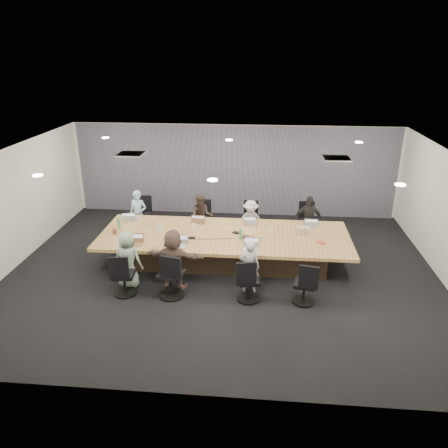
# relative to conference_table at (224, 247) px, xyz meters

# --- Properties ---
(floor) EXTENTS (10.00, 8.00, 0.00)m
(floor) POSITION_rel_conference_table_xyz_m (0.00, -0.50, -0.40)
(floor) COLOR black
(floor) RESTS_ON ground
(ceiling) EXTENTS (10.00, 8.00, 0.00)m
(ceiling) POSITION_rel_conference_table_xyz_m (0.00, -0.50, 2.40)
(ceiling) COLOR white
(ceiling) RESTS_ON wall_back
(wall_back) EXTENTS (10.00, 0.00, 2.80)m
(wall_back) POSITION_rel_conference_table_xyz_m (0.00, 3.50, 1.00)
(wall_back) COLOR silver
(wall_back) RESTS_ON ground
(wall_front) EXTENTS (10.00, 0.00, 2.80)m
(wall_front) POSITION_rel_conference_table_xyz_m (0.00, -4.50, 1.00)
(wall_front) COLOR silver
(wall_front) RESTS_ON ground
(wall_left) EXTENTS (0.00, 8.00, 2.80)m
(wall_left) POSITION_rel_conference_table_xyz_m (-5.00, -0.50, 1.00)
(wall_left) COLOR silver
(wall_left) RESTS_ON ground
(curtain) EXTENTS (9.80, 0.04, 2.80)m
(curtain) POSITION_rel_conference_table_xyz_m (0.00, 3.42, 1.00)
(curtain) COLOR slate
(curtain) RESTS_ON ground
(conference_table) EXTENTS (6.00, 2.20, 0.74)m
(conference_table) POSITION_rel_conference_table_xyz_m (0.00, 0.00, 0.00)
(conference_table) COLOR #3E2D1F
(conference_table) RESTS_ON ground
(chair_0) EXTENTS (0.61, 0.61, 0.84)m
(chair_0) POSITION_rel_conference_table_xyz_m (-2.51, 1.70, 0.02)
(chair_0) COLOR black
(chair_0) RESTS_ON ground
(chair_1) EXTENTS (0.49, 0.49, 0.73)m
(chair_1) POSITION_rel_conference_table_xyz_m (-0.74, 1.70, -0.04)
(chair_1) COLOR black
(chair_1) RESTS_ON ground
(chair_2) EXTENTS (0.53, 0.53, 0.74)m
(chair_2) POSITION_rel_conference_table_xyz_m (0.59, 1.70, -0.03)
(chair_2) COLOR black
(chair_2) RESTS_ON ground
(chair_3) EXTENTS (0.53, 0.53, 0.78)m
(chair_3) POSITION_rel_conference_table_xyz_m (2.12, 1.70, -0.01)
(chair_3) COLOR black
(chair_3) RESTS_ON ground
(chair_4) EXTENTS (0.56, 0.56, 0.77)m
(chair_4) POSITION_rel_conference_table_xyz_m (-1.99, -1.70, -0.02)
(chair_4) COLOR black
(chair_4) RESTS_ON ground
(chair_5) EXTENTS (0.70, 0.70, 0.86)m
(chair_5) POSITION_rel_conference_table_xyz_m (-0.98, -1.70, 0.03)
(chair_5) COLOR black
(chair_5) RESTS_ON ground
(chair_6) EXTENTS (0.61, 0.61, 0.76)m
(chair_6) POSITION_rel_conference_table_xyz_m (0.66, -1.70, -0.02)
(chair_6) COLOR black
(chair_6) RESTS_ON ground
(chair_7) EXTENTS (0.57, 0.57, 0.72)m
(chair_7) POSITION_rel_conference_table_xyz_m (1.81, -1.70, -0.04)
(chair_7) COLOR black
(chair_7) RESTS_ON ground
(person_0) EXTENTS (0.51, 0.36, 1.33)m
(person_0) POSITION_rel_conference_table_xyz_m (-2.51, 1.35, 0.26)
(person_0) COLOR #9BCCE7
(person_0) RESTS_ON ground
(laptop_0) EXTENTS (0.40, 0.32, 0.02)m
(laptop_0) POSITION_rel_conference_table_xyz_m (-2.51, 0.80, 0.35)
(laptop_0) COLOR #B2B2B7
(laptop_0) RESTS_ON conference_table
(person_1) EXTENTS (0.67, 0.55, 1.28)m
(person_1) POSITION_rel_conference_table_xyz_m (-0.74, 1.35, 0.24)
(person_1) COLOR #3A2C27
(person_1) RESTS_ON ground
(laptop_1) EXTENTS (0.36, 0.26, 0.02)m
(laptop_1) POSITION_rel_conference_table_xyz_m (-0.74, 0.80, 0.35)
(laptop_1) COLOR #8C6647
(laptop_1) RESTS_ON conference_table
(person_2) EXTENTS (0.76, 0.45, 1.16)m
(person_2) POSITION_rel_conference_table_xyz_m (0.59, 1.35, 0.18)
(person_2) COLOR #B0B4AF
(person_2) RESTS_ON ground
(laptop_2) EXTENTS (0.33, 0.23, 0.02)m
(laptop_2) POSITION_rel_conference_table_xyz_m (0.59, 0.80, 0.35)
(laptop_2) COLOR #B2B2B7
(laptop_2) RESTS_ON conference_table
(person_3) EXTENTS (0.78, 0.33, 1.33)m
(person_3) POSITION_rel_conference_table_xyz_m (2.12, 1.35, 0.26)
(person_3) COLOR #242424
(person_3) RESTS_ON ground
(laptop_3) EXTENTS (0.34, 0.23, 0.02)m
(laptop_3) POSITION_rel_conference_table_xyz_m (2.12, 0.80, 0.35)
(laptop_3) COLOR #B2B2B7
(laptop_3) RESTS_ON conference_table
(person_4) EXTENTS (0.70, 0.53, 1.30)m
(person_4) POSITION_rel_conference_table_xyz_m (-1.99, -1.35, 0.25)
(person_4) COLOR gray
(person_4) RESTS_ON ground
(laptop_4) EXTENTS (0.34, 0.25, 0.02)m
(laptop_4) POSITION_rel_conference_table_xyz_m (-1.99, -0.80, 0.35)
(laptop_4) COLOR #8C6647
(laptop_4) RESTS_ON conference_table
(person_5) EXTENTS (1.32, 0.55, 1.38)m
(person_5) POSITION_rel_conference_table_xyz_m (-0.98, -1.35, 0.29)
(person_5) COLOR brown
(person_5) RESTS_ON ground
(laptop_5) EXTENTS (0.36, 0.28, 0.02)m
(laptop_5) POSITION_rel_conference_table_xyz_m (-0.98, -0.80, 0.35)
(laptop_5) COLOR #B2B2B7
(laptop_5) RESTS_ON conference_table
(person_6) EXTENTS (0.44, 0.29, 1.18)m
(person_6) POSITION_rel_conference_table_xyz_m (0.66, -1.35, 0.19)
(person_6) COLOR #B1B1B7
(person_6) RESTS_ON ground
(laptop_6) EXTENTS (0.35, 0.26, 0.02)m
(laptop_6) POSITION_rel_conference_table_xyz_m (0.66, -0.80, 0.35)
(laptop_6) COLOR #B2B2B7
(laptop_6) RESTS_ON conference_table
(bottle_green_left) EXTENTS (0.08, 0.08, 0.25)m
(bottle_green_left) POSITION_rel_conference_table_xyz_m (-2.65, 0.15, 0.47)
(bottle_green_left) COLOR #418E5F
(bottle_green_left) RESTS_ON conference_table
(bottle_green_right) EXTENTS (0.08, 0.08, 0.25)m
(bottle_green_right) POSITION_rel_conference_table_xyz_m (0.40, -0.23, 0.47)
(bottle_green_right) COLOR #418E5F
(bottle_green_right) RESTS_ON conference_table
(bottle_clear) EXTENTS (0.09, 0.09, 0.24)m
(bottle_clear) POSITION_rel_conference_table_xyz_m (-1.58, -0.01, 0.46)
(bottle_clear) COLOR silver
(bottle_clear) RESTS_ON conference_table
(cup_white_far) EXTENTS (0.08, 0.08, 0.10)m
(cup_white_far) POSITION_rel_conference_table_xyz_m (-0.80, 0.37, 0.39)
(cup_white_far) COLOR white
(cup_white_far) RESTS_ON conference_table
(cup_white_near) EXTENTS (0.09, 0.09, 0.09)m
(cup_white_near) POSITION_rel_conference_table_xyz_m (1.13, 0.26, 0.38)
(cup_white_near) COLOR white
(cup_white_near) RESTS_ON conference_table
(mug_brown) EXTENTS (0.13, 0.13, 0.12)m
(mug_brown) POSITION_rel_conference_table_xyz_m (-2.65, -0.20, 0.40)
(mug_brown) COLOR brown
(mug_brown) RESTS_ON conference_table
(mic_left) EXTENTS (0.16, 0.12, 0.03)m
(mic_left) POSITION_rel_conference_table_xyz_m (-0.74, -0.31, 0.35)
(mic_left) COLOR black
(mic_left) RESTS_ON conference_table
(mic_right) EXTENTS (0.18, 0.15, 0.03)m
(mic_right) POSITION_rel_conference_table_xyz_m (0.27, 0.10, 0.35)
(mic_right) COLOR black
(mic_right) RESTS_ON conference_table
(stapler) EXTENTS (0.18, 0.11, 0.07)m
(stapler) POSITION_rel_conference_table_xyz_m (0.55, -0.25, 0.37)
(stapler) COLOR black
(stapler) RESTS_ON conference_table
(canvas_bag) EXTENTS (0.29, 0.18, 0.16)m
(canvas_bag) POSITION_rel_conference_table_xyz_m (1.90, 0.25, 0.42)
(canvas_bag) COLOR tan
(canvas_bag) RESTS_ON conference_table
(snack_packet) EXTENTS (0.21, 0.18, 0.04)m
(snack_packet) POSITION_rel_conference_table_xyz_m (2.26, -0.30, 0.36)
(snack_packet) COLOR #D04D34
(snack_packet) RESTS_ON conference_table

